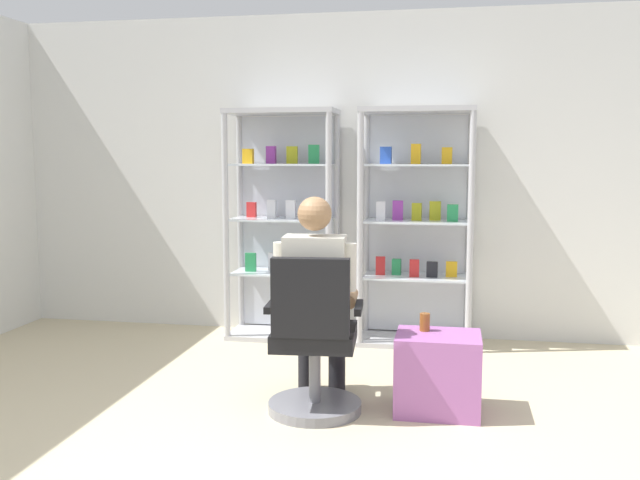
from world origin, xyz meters
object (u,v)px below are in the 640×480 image
object	(u,v)px
seated_shopkeeper	(317,291)
tea_glass	(425,322)
office_chair	(314,350)
storage_crate	(438,373)
display_cabinet_right	(416,225)
display_cabinet_left	(284,222)

from	to	relation	value
seated_shopkeeper	tea_glass	distance (m)	0.68
office_chair	storage_crate	distance (m)	0.76
seated_shopkeeper	storage_crate	bearing A→B (deg)	1.82
seated_shopkeeper	tea_glass	bearing A→B (deg)	8.38
seated_shopkeeper	office_chair	bearing A→B (deg)	-85.42
tea_glass	storage_crate	bearing A→B (deg)	-40.43
display_cabinet_right	office_chair	xyz separation A→B (m)	(-0.50, -1.78, -0.57)
seated_shopkeeper	tea_glass	world-z (taller)	seated_shopkeeper
display_cabinet_left	tea_glass	world-z (taller)	display_cabinet_left
display_cabinet_left	tea_glass	distance (m)	2.01
display_cabinet_right	office_chair	size ratio (longest dim) A/B	1.98
tea_glass	seated_shopkeeper	bearing A→B (deg)	-171.62
office_chair	storage_crate	size ratio (longest dim) A/B	1.93
display_cabinet_right	seated_shopkeeper	bearing A→B (deg)	-107.44
storage_crate	seated_shopkeeper	bearing A→B (deg)	-178.18
seated_shopkeeper	display_cabinet_right	bearing A→B (deg)	72.56
office_chair	tea_glass	xyz separation A→B (m)	(0.63, 0.26, 0.13)
tea_glass	display_cabinet_right	bearing A→B (deg)	95.11
display_cabinet_left	seated_shopkeeper	world-z (taller)	display_cabinet_left
tea_glass	office_chair	bearing A→B (deg)	-157.81
storage_crate	tea_glass	xyz separation A→B (m)	(-0.08, 0.07, 0.29)
seated_shopkeeper	storage_crate	distance (m)	0.87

